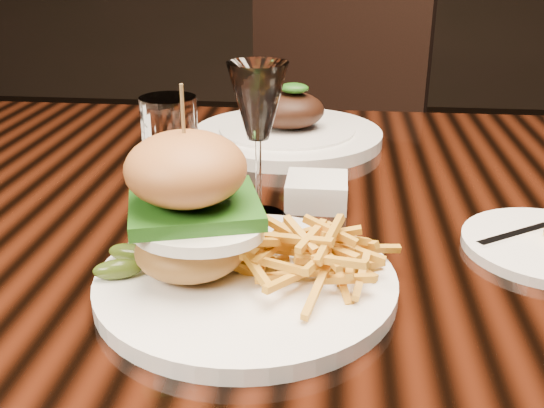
# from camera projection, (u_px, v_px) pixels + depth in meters

# --- Properties ---
(dining_table) EXTENTS (1.60, 0.90, 0.75)m
(dining_table) POSITION_uv_depth(u_px,v_px,m) (336.00, 274.00, 0.73)
(dining_table) COLOR black
(dining_table) RESTS_ON ground
(burger_plate) EXTENTS (0.26, 0.26, 0.18)m
(burger_plate) POSITION_uv_depth(u_px,v_px,m) (234.00, 243.00, 0.53)
(burger_plate) COLOR white
(burger_plate) RESTS_ON dining_table
(ramekin) EXTENTS (0.07, 0.07, 0.03)m
(ramekin) POSITION_uv_depth(u_px,v_px,m) (317.00, 191.00, 0.72)
(ramekin) COLOR white
(ramekin) RESTS_ON dining_table
(wine_glass) EXTENTS (0.06, 0.06, 0.17)m
(wine_glass) POSITION_uv_depth(u_px,v_px,m) (258.00, 107.00, 0.64)
(wine_glass) COLOR white
(wine_glass) RESTS_ON dining_table
(water_tumbler) EXTENTS (0.07, 0.07, 0.10)m
(water_tumbler) POSITION_uv_depth(u_px,v_px,m) (170.00, 135.00, 0.81)
(water_tumbler) COLOR white
(water_tumbler) RESTS_ON dining_table
(far_dish) EXTENTS (0.28, 0.28, 0.09)m
(far_dish) POSITION_uv_depth(u_px,v_px,m) (287.00, 131.00, 0.94)
(far_dish) COLOR white
(far_dish) RESTS_ON dining_table
(chair_far) EXTENTS (0.58, 0.58, 0.95)m
(chair_far) POSITION_uv_depth(u_px,v_px,m) (321.00, 148.00, 1.60)
(chair_far) COLOR black
(chair_far) RESTS_ON ground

